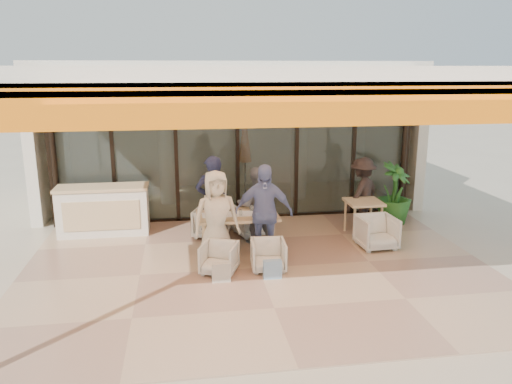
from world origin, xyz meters
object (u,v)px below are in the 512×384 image
chair_near_left (219,257)px  diner_grey (256,206)px  diner_navy (213,201)px  chair_far_right (252,218)px  potted_palm (394,194)px  side_chair (377,231)px  diner_cream (216,217)px  chair_near_right (268,254)px  standing_woman (362,193)px  host_counter (104,210)px  side_table (363,206)px  diner_periwinkle (264,213)px  chair_far_left (212,221)px  dining_table (237,217)px

chair_near_left → diner_grey: diner_grey is taller
chair_near_left → diner_navy: bearing=110.9°
chair_far_right → potted_palm: potted_palm is taller
chair_near_left → side_chair: side_chair is taller
chair_far_right → diner_cream: diner_cream is taller
chair_near_right → diner_navy: diner_navy is taller
diner_cream → standing_woman: 3.57m
standing_woman → potted_palm: standing_woman is taller
standing_woman → host_counter: bearing=-42.8°
standing_woman → side_table: bearing=34.1°
chair_far_right → side_table: bearing=153.0°
diner_periwinkle → diner_grey: bearing=98.6°
diner_grey → standing_woman: size_ratio=0.99×
diner_periwinkle → potted_palm: size_ratio=1.28×
chair_far_left → diner_periwinkle: size_ratio=0.38×
host_counter → diner_periwinkle: size_ratio=1.05×
diner_navy → standing_woman: size_ratio=1.15×
chair_far_left → chair_near_left: bearing=110.9°
host_counter → diner_cream: 2.89m
chair_near_right → side_chair: side_chair is taller
standing_woman → chair_far_left: bearing=-37.1°
chair_near_left → diner_cream: diner_cream is taller
diner_grey → side_table: bearing=-171.4°
dining_table → chair_near_right: size_ratio=2.54×
chair_far_right → diner_cream: size_ratio=0.43×
standing_woman → diner_cream: bearing=-14.0°
dining_table → potted_palm: size_ratio=1.09×
diner_cream → side_table: diner_cream is taller
diner_navy → potted_palm: size_ratio=1.29×
diner_navy → diner_cream: diner_navy is taller
diner_navy → diner_periwinkle: 1.23m
chair_far_left → side_table: (3.08, -0.40, 0.30)m
host_counter → diner_grey: size_ratio=1.21×
chair_near_left → side_table: bearing=46.9°
diner_grey → host_counter: bearing=-11.5°
side_chair → chair_far_left: bearing=155.9°
host_counter → side_table: host_counter is taller
chair_far_left → side_chair: (3.08, -1.15, 0.01)m
diner_periwinkle → dining_table: bearing=141.8°
dining_table → side_table: size_ratio=2.01×
dining_table → diner_navy: 0.64m
chair_near_left → standing_woman: 3.84m
chair_near_right → diner_cream: (-0.84, 0.50, 0.54)m
chair_far_right → chair_near_right: (-0.00, -1.90, -0.06)m
chair_near_right → host_counter: bearing=145.7°
diner_grey → standing_woman: (2.39, 0.62, 0.01)m
potted_palm → side_chair: bearing=-123.9°
diner_navy → standing_woman: (3.23, 0.62, -0.12)m
chair_near_right → diner_grey: diner_grey is taller
chair_far_left → standing_woman: bearing=-157.0°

